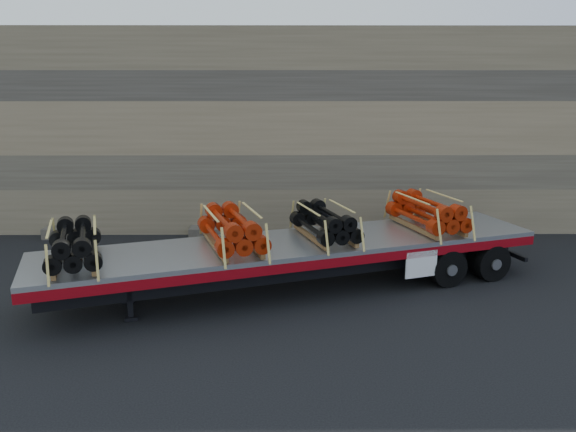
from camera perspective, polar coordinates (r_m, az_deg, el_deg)
name	(u,v)px	position (r m, az deg, el deg)	size (l,w,h in m)	color
ground	(297,286)	(14.99, 0.94, -7.16)	(120.00, 120.00, 0.00)	black
rock_wall	(294,130)	(20.56, 0.56, 8.70)	(44.00, 3.00, 7.00)	#7A6B54
trailer	(295,265)	(14.60, 0.71, -5.04)	(12.98, 2.50, 1.30)	#B1B4B9
bundle_front	(74,246)	(13.53, -20.91, -2.85)	(1.16, 2.32, 0.82)	black
bundle_midfront	(232,230)	(13.83, -5.72, -1.46)	(1.25, 2.50, 0.89)	#A92209
bundle_midrear	(325,224)	(14.58, 3.76, -0.77)	(1.14, 2.28, 0.81)	black
bundle_rear	(427,213)	(15.97, 13.94, 0.27)	(1.23, 2.46, 0.87)	#A92209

